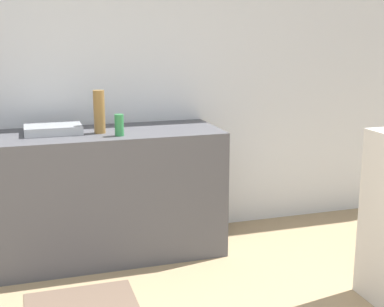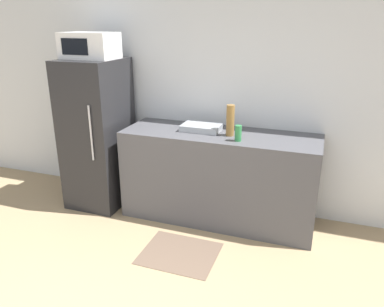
{
  "view_description": "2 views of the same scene",
  "coord_description": "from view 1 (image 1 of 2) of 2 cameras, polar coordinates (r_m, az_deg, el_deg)",
  "views": [
    {
      "loc": [
        -0.19,
        -1.36,
        1.62
      ],
      "look_at": [
        0.77,
        1.68,
        0.89
      ],
      "focal_mm": 50.0,
      "sensor_mm": 36.0,
      "label": 1
    },
    {
      "loc": [
        1.12,
        -1.03,
        1.97
      ],
      "look_at": [
        0.16,
        1.64,
        0.95
      ],
      "focal_mm": 35.0,
      "sensor_mm": 36.0,
      "label": 2
    }
  ],
  "objects": [
    {
      "name": "counter",
      "position": [
        3.92,
        -11.15,
        -4.46
      ],
      "size": [
        1.94,
        0.64,
        0.92
      ],
      "primitive_type": "cube",
      "color": "#4C4C51",
      "rests_on": "ground_plane"
    },
    {
      "name": "sink_basin",
      "position": [
        3.83,
        -14.6,
        2.5
      ],
      "size": [
        0.39,
        0.26,
        0.06
      ],
      "primitive_type": "cube",
      "color": "#9EA3A8",
      "rests_on": "counter"
    },
    {
      "name": "wall_back",
      "position": [
        4.1,
        -14.96,
        8.08
      ],
      "size": [
        8.0,
        0.06,
        2.6
      ],
      "primitive_type": "cube",
      "color": "silver",
      "rests_on": "ground_plane"
    },
    {
      "name": "bottle_tall",
      "position": [
        3.76,
        -9.87,
        4.4
      ],
      "size": [
        0.08,
        0.08,
        0.3
      ],
      "primitive_type": "cylinder",
      "color": "olive",
      "rests_on": "counter"
    },
    {
      "name": "bottle_short",
      "position": [
        3.65,
        -7.77,
        3.02
      ],
      "size": [
        0.06,
        0.06,
        0.15
      ],
      "primitive_type": "cylinder",
      "color": "#2D7F42",
      "rests_on": "counter"
    }
  ]
}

